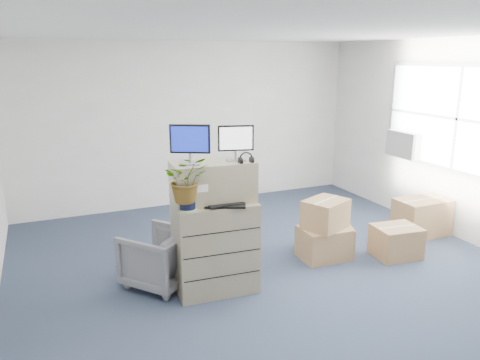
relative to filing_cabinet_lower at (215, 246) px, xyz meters
The scene contains 18 objects.
ground 0.95m from the filing_cabinet_lower, 19.48° to the right, with size 7.00×7.00×0.00m, color #23293F.
wall_back 3.45m from the filing_cabinet_lower, 76.90° to the left, with size 6.00×0.02×2.80m, color beige.
window 3.90m from the filing_cabinet_lower, ahead, with size 0.07×2.72×1.52m.
ac_unit 3.86m from the filing_cabinet_lower, 17.36° to the left, with size 0.24×0.60×0.40m, color #BABAB6.
filing_cabinet_lower is the anchor object (origin of this frame).
filing_cabinet_upper 0.73m from the filing_cabinet_lower, 86.22° to the left, with size 0.88×0.44×0.44m, color gray.
monitor_left 1.21m from the filing_cabinet_lower, behind, with size 0.39×0.24×0.41m.
monitor_right 1.19m from the filing_cabinet_lower, ahead, with size 0.38×0.19×0.38m.
headphones 1.05m from the filing_cabinet_lower, 23.69° to the right, with size 0.15×0.15×0.02m, color black.
keyboard 0.55m from the filing_cabinet_lower, 72.56° to the right, with size 0.43×0.18×0.02m, color black.
mouse 0.61m from the filing_cabinet_lower, 20.28° to the right, with size 0.09×0.06×0.03m, color silver.
water_bottle 0.65m from the filing_cabinet_lower, 45.53° to the left, with size 0.07×0.07×0.26m, color #999CA1.
phone_dock 0.56m from the filing_cabinet_lower, 136.34° to the left, with size 0.06×0.05×0.12m.
external_drive 0.64m from the filing_cabinet_lower, 13.71° to the left, with size 0.22×0.16×0.06m, color black.
tissue_box 0.69m from the filing_cabinet_lower, 12.58° to the left, with size 0.22×0.11×0.08m, color #46A2EE.
potted_plant 0.85m from the filing_cabinet_lower, 159.85° to the right, with size 0.51×0.55×0.46m.
office_chair 0.67m from the filing_cabinet_lower, 146.34° to the left, with size 0.69×0.65×0.72m, color slate.
cardboard_boxes 2.34m from the filing_cabinet_lower, ahead, with size 2.47×1.07×0.78m.
Camera 1 is at (-2.41, -4.24, 2.54)m, focal length 35.00 mm.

